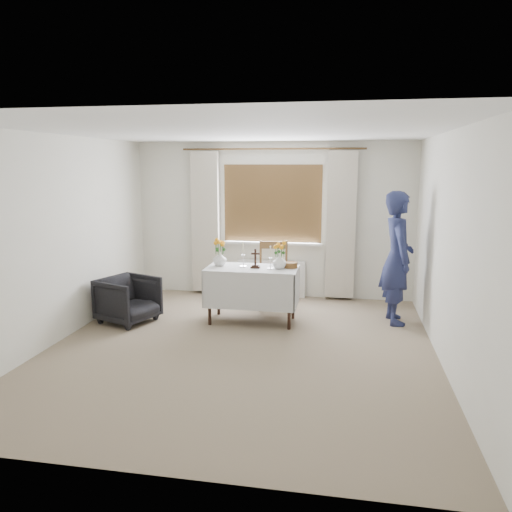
{
  "coord_description": "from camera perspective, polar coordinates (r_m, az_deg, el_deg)",
  "views": [
    {
      "loc": [
        1.19,
        -5.47,
        2.15
      ],
      "look_at": [
        0.03,
        0.83,
        0.96
      ],
      "focal_mm": 35.0,
      "sensor_mm": 36.0,
      "label": 1
    }
  ],
  "objects": [
    {
      "name": "wooden_chair",
      "position": [
        7.49,
        2.01,
        -2.25
      ],
      "size": [
        0.52,
        0.52,
        1.0
      ],
      "primitive_type": null,
      "rotation": [
        0.0,
        0.0,
        0.15
      ],
      "color": "brown",
      "rests_on": "ground"
    },
    {
      "name": "person",
      "position": [
        6.99,
        15.83,
        -0.2
      ],
      "size": [
        0.53,
        0.72,
        1.8
      ],
      "primitive_type": "imported",
      "rotation": [
        0.0,
        0.0,
        1.73
      ],
      "color": "navy",
      "rests_on": "ground"
    },
    {
      "name": "ground",
      "position": [
        6.0,
        -1.76,
        -10.51
      ],
      "size": [
        5.0,
        5.0,
        0.0
      ],
      "primitive_type": "plane",
      "color": "gray",
      "rests_on": "ground"
    },
    {
      "name": "flower_vase_right",
      "position": [
        6.7,
        2.69,
        -0.64
      ],
      "size": [
        0.23,
        0.23,
        0.19
      ],
      "primitive_type": "imported",
      "rotation": [
        0.0,
        0.0,
        -0.3
      ],
      "color": "silver",
      "rests_on": "altar_table"
    },
    {
      "name": "wicker_basket",
      "position": [
        6.78,
        3.93,
        -1.02
      ],
      "size": [
        0.25,
        0.25,
        0.08
      ],
      "primitive_type": "cylinder",
      "rotation": [
        0.0,
        0.0,
        -0.31
      ],
      "color": "brown",
      "rests_on": "altar_table"
    },
    {
      "name": "altar_table",
      "position": [
        6.86,
        -0.44,
        -4.46
      ],
      "size": [
        1.24,
        0.64,
        0.76
      ],
      "primitive_type": "cube",
      "color": "silver",
      "rests_on": "ground"
    },
    {
      "name": "wooden_cross",
      "position": [
        6.72,
        -0.08,
        -0.28
      ],
      "size": [
        0.12,
        0.09,
        0.26
      ],
      "primitive_type": null,
      "rotation": [
        0.0,
        0.0,
        0.03
      ],
      "color": "black",
      "rests_on": "altar_table"
    },
    {
      "name": "armchair",
      "position": [
        7.08,
        -14.39,
        -4.86
      ],
      "size": [
        0.89,
        0.88,
        0.63
      ],
      "primitive_type": "imported",
      "rotation": [
        0.0,
        0.0,
        1.2
      ],
      "color": "black",
      "rests_on": "ground"
    },
    {
      "name": "candlestick_left",
      "position": [
        6.79,
        -1.48,
        0.19
      ],
      "size": [
        0.13,
        0.13,
        0.35
      ],
      "primitive_type": null,
      "rotation": [
        0.0,
        0.0,
        0.41
      ],
      "color": "white",
      "rests_on": "altar_table"
    },
    {
      "name": "radiator",
      "position": [
        8.19,
        1.79,
        -2.56
      ],
      "size": [
        1.1,
        0.1,
        0.6
      ],
      "primitive_type": "cube",
      "color": "silver",
      "rests_on": "ground"
    },
    {
      "name": "flower_vase_left",
      "position": [
        6.9,
        -4.18,
        -0.31
      ],
      "size": [
        0.23,
        0.23,
        0.2
      ],
      "primitive_type": "imported",
      "rotation": [
        0.0,
        0.0,
        0.26
      ],
      "color": "silver",
      "rests_on": "altar_table"
    },
    {
      "name": "candlestick_right",
      "position": [
        6.66,
        1.65,
        -0.16
      ],
      "size": [
        0.12,
        0.12,
        0.31
      ],
      "primitive_type": null,
      "rotation": [
        0.0,
        0.0,
        0.42
      ],
      "color": "white",
      "rests_on": "altar_table"
    }
  ]
}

